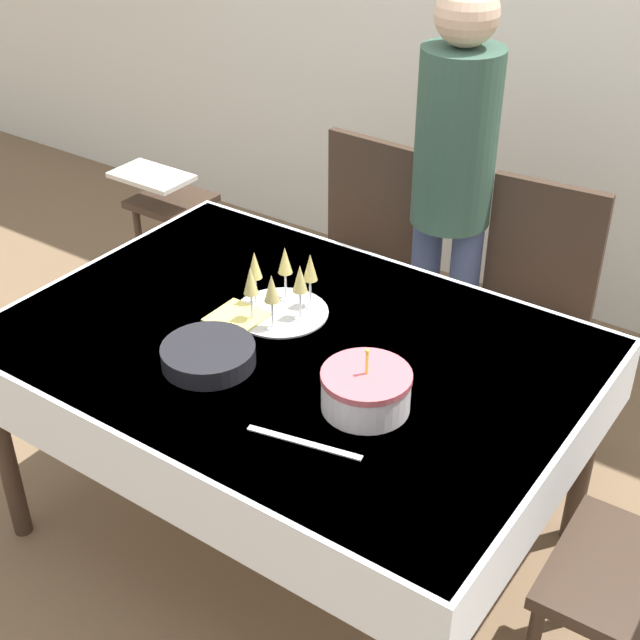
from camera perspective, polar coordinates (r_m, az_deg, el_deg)
name	(u,v)px	position (r m, az deg, el deg)	size (l,w,h in m)	color
ground_plane	(295,533)	(3.02, -1.59, -13.44)	(12.00, 12.00, 0.00)	brown
wall_back	(570,1)	(3.85, 15.70, 19.06)	(8.00, 0.05, 2.70)	silver
dining_table	(292,370)	(2.59, -1.81, -3.20)	(1.64, 1.16, 0.76)	white
dining_chair_far_left	(355,254)	(3.46, 2.28, 4.23)	(0.43, 0.43, 0.97)	#38281E
dining_chair_far_right	(527,310)	(3.19, 13.12, 0.64)	(0.46, 0.46, 0.97)	#38281E
birthday_cake	(366,390)	(2.25, 2.96, -4.52)	(0.23, 0.23, 0.18)	white
champagne_tray	(280,287)	(2.61, -2.61, 2.11)	(0.28, 0.28, 0.18)	silver
plate_stack_main	(208,355)	(2.44, -7.16, -2.24)	(0.26, 0.26, 0.06)	black
cake_knife	(304,443)	(2.17, -1.03, -7.85)	(0.30, 0.08, 0.00)	silver
fork_pile	(198,344)	(2.52, -7.82, -1.52)	(0.18, 0.10, 0.02)	silver
napkin_pile	(238,317)	(2.64, -5.26, 0.19)	(0.15, 0.15, 0.01)	#E0D166
person_standing	(453,172)	(3.14, 8.53, 9.34)	(0.28, 0.28, 1.59)	#3F4C72
high_chair	(169,217)	(3.92, -9.61, 6.51)	(0.33, 0.35, 0.71)	#38281E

